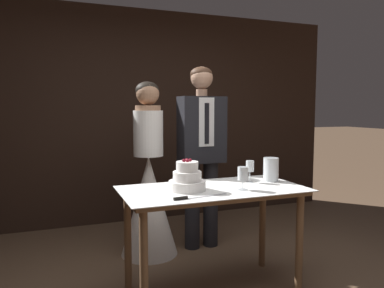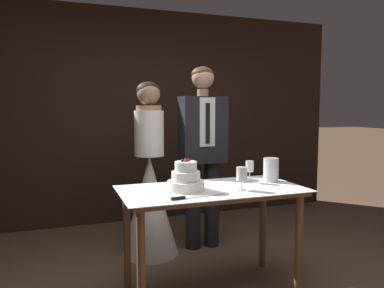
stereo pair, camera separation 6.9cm
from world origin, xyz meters
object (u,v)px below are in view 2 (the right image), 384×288
object	(u,v)px
hurricane_candle	(271,170)
bride	(150,191)
cake_knife	(188,197)
tiered_cake	(186,179)
cake_table	(212,202)
wine_glass_middle	(250,168)
wine_glass_near	(242,174)
groom	(203,146)

from	to	relation	value
hurricane_candle	bride	distance (m)	1.19
cake_knife	bride	bearing A→B (deg)	82.51
hurricane_candle	tiered_cake	bearing A→B (deg)	-174.19
cake_table	tiered_cake	distance (m)	0.28
wine_glass_middle	wine_glass_near	bearing A→B (deg)	-129.46
wine_glass_middle	cake_knife	bearing A→B (deg)	-152.05
wine_glass_near	groom	distance (m)	1.02
groom	tiered_cake	bearing A→B (deg)	-118.40
cake_knife	groom	xyz separation A→B (m)	(0.54, 1.13, 0.22)
bride	wine_glass_near	bearing A→B (deg)	-65.80
cake_knife	hurricane_candle	size ratio (longest dim) A/B	2.10
bride	cake_knife	bearing A→B (deg)	-90.02
cake_knife	cake_table	bearing A→B (deg)	33.97
tiered_cake	wine_glass_middle	xyz separation A→B (m)	(0.58, 0.10, 0.04)
groom	cake_table	bearing A→B (deg)	-107.02
hurricane_candle	groom	size ratio (longest dim) A/B	0.11
wine_glass_near	wine_glass_middle	world-z (taller)	wine_glass_middle
groom	hurricane_candle	bearing A→B (deg)	-70.18
wine_glass_middle	bride	bearing A→B (deg)	129.44
cake_table	wine_glass_near	bearing A→B (deg)	-34.59
cake_knife	hurricane_candle	distance (m)	0.90
cake_table	tiered_cake	bearing A→B (deg)	178.35
hurricane_candle	wine_glass_middle	bearing A→B (deg)	174.23
wine_glass_near	groom	size ratio (longest dim) A/B	0.09
cake_table	bride	world-z (taller)	bride
tiered_cake	hurricane_candle	size ratio (longest dim) A/B	1.41
wine_glass_near	hurricane_candle	size ratio (longest dim) A/B	0.88
cake_table	cake_knife	size ratio (longest dim) A/B	3.38
cake_knife	wine_glass_middle	xyz separation A→B (m)	(0.65, 0.34, 0.12)
cake_table	wine_glass_middle	xyz separation A→B (m)	(0.37, 0.10, 0.23)
tiered_cake	wine_glass_near	xyz separation A→B (m)	(0.39, -0.13, 0.03)
tiered_cake	bride	world-z (taller)	bride
hurricane_candle	groom	bearing A→B (deg)	109.82
cake_knife	wine_glass_middle	size ratio (longest dim) A/B	2.30
bride	groom	bearing A→B (deg)	-0.05
tiered_cake	cake_knife	bearing A→B (deg)	-105.21
wine_glass_middle	bride	size ratio (longest dim) A/B	0.11
tiered_cake	wine_glass_near	distance (m)	0.41
cake_table	wine_glass_middle	distance (m)	0.45
cake_knife	wine_glass_near	bearing A→B (deg)	6.39
wine_glass_middle	groom	world-z (taller)	groom
cake_table	wine_glass_near	world-z (taller)	wine_glass_near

